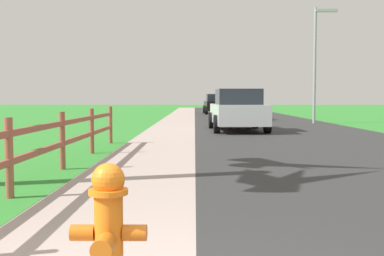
{
  "coord_description": "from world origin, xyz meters",
  "views": [
    {
      "loc": [
        -0.01,
        -2.41,
        1.32
      ],
      "look_at": [
        -0.06,
        5.48,
        0.82
      ],
      "focal_mm": 45.42,
      "sensor_mm": 36.0,
      "label": 1
    }
  ],
  "objects": [
    {
      "name": "street_lamp",
      "position": [
        6.18,
        22.27,
        3.5
      ],
      "size": [
        1.17,
        0.2,
        5.83
      ],
      "color": "gray",
      "rests_on": "ground"
    },
    {
      "name": "fire_hydrant",
      "position": [
        -0.57,
        0.69,
        0.47
      ],
      "size": [
        0.5,
        0.42,
        0.9
      ],
      "color": "orange",
      "rests_on": "ground"
    },
    {
      "name": "ground_plane",
      "position": [
        0.0,
        25.0,
        0.0
      ],
      "size": [
        120.0,
        120.0,
        0.0
      ],
      "primitive_type": "plane",
      "color": "#31832E"
    },
    {
      "name": "parked_car_red",
      "position": [
        2.49,
        26.6,
        0.72
      ],
      "size": [
        2.17,
        4.53,
        1.45
      ],
      "color": "maroon",
      "rests_on": "ground"
    },
    {
      "name": "parked_car_black",
      "position": [
        1.76,
        36.94,
        0.79
      ],
      "size": [
        2.13,
        4.98,
        1.59
      ],
      "color": "black",
      "rests_on": "ground"
    },
    {
      "name": "curb_concrete",
      "position": [
        -3.0,
        27.0,
        0.0
      ],
      "size": [
        6.0,
        66.0,
        0.01
      ],
      "primitive_type": "cube",
      "color": "#AD9990",
      "rests_on": "ground"
    },
    {
      "name": "rail_fence",
      "position": [
        -2.43,
        5.12,
        0.62
      ],
      "size": [
        0.11,
        12.81,
        1.07
      ],
      "color": "brown",
      "rests_on": "ground"
    },
    {
      "name": "road_asphalt",
      "position": [
        3.5,
        27.0,
        0.0
      ],
      "size": [
        7.0,
        66.0,
        0.01
      ],
      "primitive_type": "cube",
      "color": "#2E2E2E",
      "rests_on": "ground"
    },
    {
      "name": "parked_suv_silver",
      "position": [
        1.69,
        16.84,
        0.81
      ],
      "size": [
        2.21,
        4.76,
        1.65
      ],
      "color": "#B7BABF",
      "rests_on": "ground"
    },
    {
      "name": "grass_verge",
      "position": [
        -4.5,
        27.0,
        0.01
      ],
      "size": [
        5.0,
        66.0,
        0.0
      ],
      "primitive_type": "cube",
      "color": "#31832E",
      "rests_on": "ground"
    }
  ]
}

